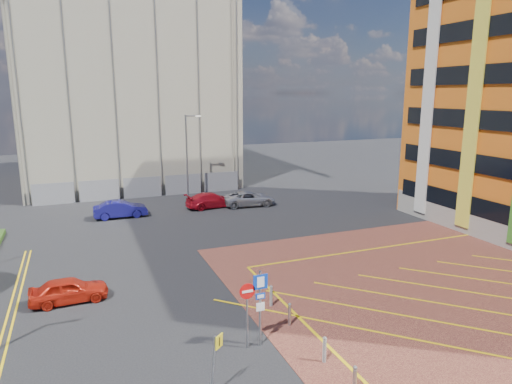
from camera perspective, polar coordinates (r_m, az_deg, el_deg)
ground at (r=18.47m, az=0.23°, el=-20.38°), size 140.00×140.00×0.00m
lamp_back at (r=43.92m, az=-8.55°, el=4.79°), size 1.53×0.16×8.00m
sign_cluster at (r=18.41m, az=-0.07°, el=-13.52°), size 1.17×0.12×3.20m
warning_sign at (r=16.04m, az=-5.12°, el=-19.93°), size 0.55×0.37×2.24m
bollard_row at (r=17.85m, az=9.69°, el=-20.05°), size 0.14×11.14×0.90m
construction_building at (r=54.74m, az=-16.03°, el=12.88°), size 21.20×19.20×22.00m
construction_fence at (r=45.83m, az=-12.74°, el=0.67°), size 21.60×0.06×2.00m
car_red_left at (r=24.37m, az=-22.35°, el=-11.26°), size 3.67×1.58×1.23m
car_blue_back at (r=38.83m, az=-16.58°, el=-2.07°), size 4.25×1.50×1.40m
car_red_back at (r=40.69m, az=-5.59°, el=-1.01°), size 4.77×2.35×1.33m
car_silver_back at (r=41.14m, az=-0.86°, el=-0.83°), size 4.89×2.60×1.31m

